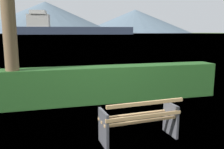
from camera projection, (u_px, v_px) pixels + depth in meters
name	position (u px, v px, depth m)	size (l,w,h in m)	color
ground_plane	(138.00, 139.00, 4.79)	(1400.00, 1400.00, 0.00)	#4C6B33
water_surface	(47.00, 34.00, 296.22)	(620.00, 620.00, 0.00)	slate
park_bench	(140.00, 120.00, 4.66)	(1.57, 0.68, 0.87)	tan
hedge_row	(105.00, 84.00, 7.35)	(7.31, 0.72, 1.08)	#285B23
cargo_ship_large	(67.00, 28.00, 220.67)	(105.50, 29.41, 21.17)	#2D384C
fishing_boat_near	(126.00, 33.00, 255.61)	(2.74, 6.68, 2.15)	silver
distant_hills	(20.00, 18.00, 522.51)	(812.69, 319.59, 68.77)	slate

